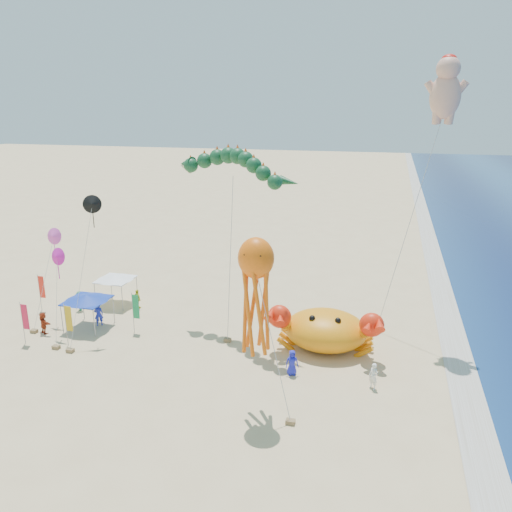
{
  "coord_description": "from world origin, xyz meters",
  "views": [
    {
      "loc": [
        6.61,
        -29.99,
        16.55
      ],
      "look_at": [
        -2.0,
        2.0,
        6.5
      ],
      "focal_mm": 35.0,
      "sensor_mm": 36.0,
      "label": 1
    }
  ],
  "objects": [
    {
      "name": "feather_flags",
      "position": [
        -16.06,
        -0.25,
        2.01
      ],
      "size": [
        10.12,
        5.57,
        3.2
      ],
      "color": "gray",
      "rests_on": "ground"
    },
    {
      "name": "beachgoers",
      "position": [
        -11.73,
        1.0,
        0.85
      ],
      "size": [
        25.48,
        8.47,
        1.83
      ],
      "color": "yellow",
      "rests_on": "ground"
    },
    {
      "name": "canopy_blue",
      "position": [
        -15.1,
        0.9,
        2.44
      ],
      "size": [
        3.29,
        3.29,
        2.71
      ],
      "color": "gray",
      "rests_on": "ground"
    },
    {
      "name": "octopus_kite",
      "position": [
        0.18,
        -6.06,
        7.3
      ],
      "size": [
        3.42,
        2.08,
        10.03
      ],
      "color": "orange",
      "rests_on": "ground"
    },
    {
      "name": "dragon_kite",
      "position": [
        -4.3,
        3.74,
        12.19
      ],
      "size": [
        10.06,
        5.34,
        13.31
      ],
      "color": "#113F22",
      "rests_on": "ground"
    },
    {
      "name": "cherub_kite",
      "position": [
        9.72,
        6.87,
        17.6
      ],
      "size": [
        4.52,
        1.95,
        19.73
      ],
      "color": "#E6A48C",
      "rests_on": "ground"
    },
    {
      "name": "canopy_white",
      "position": [
        -15.5,
        5.76,
        2.44
      ],
      "size": [
        3.07,
        3.07,
        2.71
      ],
      "color": "gray",
      "rests_on": "ground"
    },
    {
      "name": "crab_inflatable",
      "position": [
        3.01,
        2.1,
        1.51
      ],
      "size": [
        7.84,
        5.02,
        3.44
      ],
      "color": "orange",
      "rests_on": "ground"
    },
    {
      "name": "foam_strip",
      "position": [
        12.0,
        0.0,
        0.01
      ],
      "size": [
        320.0,
        320.0,
        0.0
      ],
      "primitive_type": "plane",
      "color": "silver",
      "rests_on": "ground"
    },
    {
      "name": "small_kites",
      "position": [
        -15.9,
        0.26,
        6.82
      ],
      "size": [
        5.96,
        5.56,
        10.55
      ],
      "color": "#F050C5",
      "rests_on": "ground"
    },
    {
      "name": "ground",
      "position": [
        0.0,
        0.0,
        0.0
      ],
      "size": [
        320.0,
        320.0,
        0.0
      ],
      "primitive_type": "plane",
      "color": "#D1B784",
      "rests_on": "ground"
    }
  ]
}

